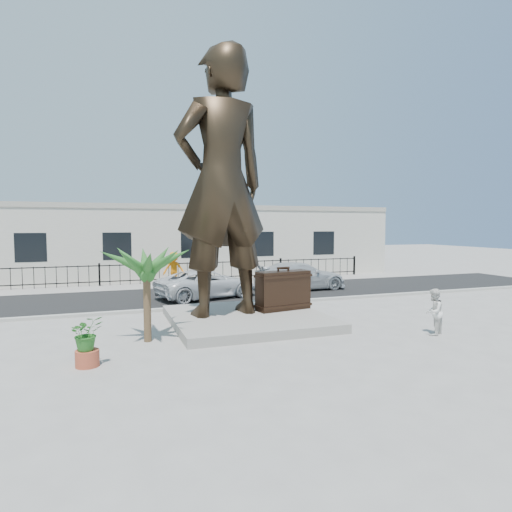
{
  "coord_description": "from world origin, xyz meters",
  "views": [
    {
      "loc": [
        -5.15,
        -12.57,
        3.41
      ],
      "look_at": [
        0.0,
        2.0,
        2.3
      ],
      "focal_mm": 30.0,
      "sensor_mm": 36.0,
      "label": 1
    }
  ],
  "objects_px": {
    "statue": "(221,183)",
    "car_white": "(207,284)",
    "tourist": "(434,312)",
    "suitcase": "(283,290)"
  },
  "relations": [
    {
      "from": "statue",
      "to": "car_white",
      "type": "xyz_separation_m",
      "value": [
        0.64,
        5.18,
        -4.19
      ]
    },
    {
      "from": "statue",
      "to": "tourist",
      "type": "height_order",
      "value": "statue"
    },
    {
      "from": "tourist",
      "to": "car_white",
      "type": "distance_m",
      "value": 10.36
    },
    {
      "from": "car_white",
      "to": "statue",
      "type": "bearing_deg",
      "value": 157.1
    },
    {
      "from": "tourist",
      "to": "suitcase",
      "type": "bearing_deg",
      "value": -77.89
    },
    {
      "from": "suitcase",
      "to": "tourist",
      "type": "distance_m",
      "value": 5.18
    },
    {
      "from": "tourist",
      "to": "car_white",
      "type": "bearing_deg",
      "value": -89.84
    },
    {
      "from": "suitcase",
      "to": "statue",
      "type": "bearing_deg",
      "value": 170.84
    },
    {
      "from": "statue",
      "to": "car_white",
      "type": "relative_size",
      "value": 1.91
    },
    {
      "from": "car_white",
      "to": "suitcase",
      "type": "bearing_deg",
      "value": -177.51
    }
  ]
}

